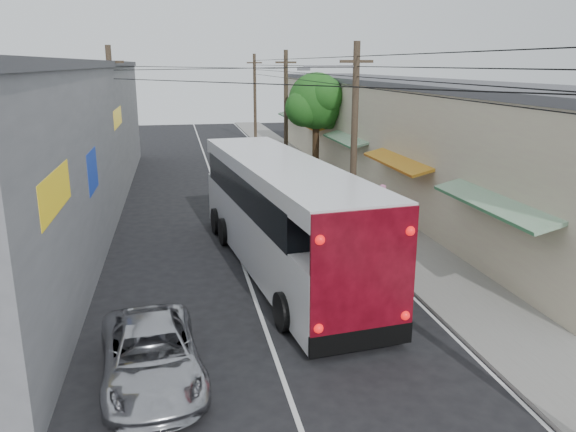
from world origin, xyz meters
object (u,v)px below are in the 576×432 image
object	(u,v)px
parked_suv	(306,194)
parked_car_far	(276,159)
parked_car_mid	(283,164)
pedestrian_near	(381,205)
coach_bus	(281,214)
jeepney	(151,355)
pedestrian_far	(338,198)

from	to	relation	value
parked_suv	parked_car_far	world-z (taller)	parked_suv
parked_car_mid	parked_car_far	bearing A→B (deg)	86.05
parked_car_far	pedestrian_near	distance (m)	15.66
coach_bus	parked_car_far	size ratio (longest dim) A/B	3.46
jeepney	parked_suv	distance (m)	16.00
parked_car_mid	pedestrian_far	distance (m)	10.04
pedestrian_far	pedestrian_near	bearing A→B (deg)	144.89
parked_suv	parked_car_mid	xyz separation A→B (m)	(0.59, 9.21, -0.11)
jeepney	parked_suv	world-z (taller)	parked_suv
parked_suv	parked_car_mid	world-z (taller)	parked_suv
parked_car_mid	pedestrian_near	world-z (taller)	pedestrian_near
parked_suv	pedestrian_far	size ratio (longest dim) A/B	4.27
parked_suv	pedestrian_near	distance (m)	4.42
jeepney	parked_car_mid	distance (m)	24.79
coach_bus	pedestrian_far	size ratio (longest dim) A/B	9.78
jeepney	parked_car_mid	world-z (taller)	parked_car_mid
pedestrian_near	pedestrian_far	xyz separation A→B (m)	(-1.13, 2.80, -0.25)
coach_bus	pedestrian_far	distance (m)	8.03
jeepney	parked_car_far	world-z (taller)	jeepney
jeepney	parked_car_mid	bearing A→B (deg)	66.44
parked_suv	parked_car_mid	size ratio (longest dim) A/B	1.34
parked_suv	parked_car_far	xyz separation A→B (m)	(0.59, 11.94, -0.22)
parked_car_mid	parked_car_far	size ratio (longest dim) A/B	1.13
jeepney	parked_car_far	size ratio (longest dim) A/B	1.20
parked_car_far	parked_car_mid	bearing A→B (deg)	-96.66
coach_bus	parked_car_far	world-z (taller)	coach_bus
coach_bus	parked_car_mid	world-z (taller)	coach_bus
pedestrian_near	parked_car_far	bearing A→B (deg)	-99.71
pedestrian_near	coach_bus	bearing A→B (deg)	20.31
coach_bus	parked_car_mid	distance (m)	17.15
parked_car_far	pedestrian_near	bearing A→B (deg)	-89.48
parked_car_mid	pedestrian_near	xyz separation A→B (m)	(1.96, -12.81, 0.31)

